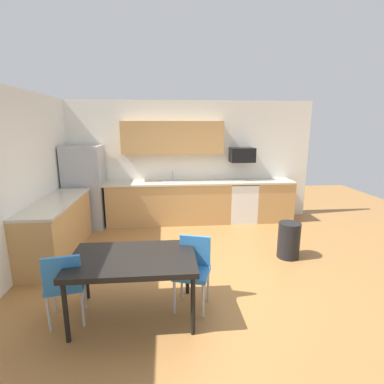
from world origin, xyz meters
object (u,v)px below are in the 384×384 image
(dining_table, at_px, (133,262))
(chair_far_side, at_px, (65,282))
(oven_range, at_px, (241,201))
(microwave, at_px, (242,155))
(trash_bin, at_px, (289,240))
(chair_near_table, at_px, (193,266))
(refrigerator, at_px, (85,187))

(dining_table, distance_m, chair_far_side, 0.75)
(dining_table, bearing_deg, chair_far_side, -172.89)
(chair_far_side, bearing_deg, oven_range, 50.04)
(microwave, height_order, trash_bin, microwave)
(dining_table, distance_m, chair_near_table, 0.73)
(oven_range, bearing_deg, chair_near_table, -114.16)
(oven_range, bearing_deg, trash_bin, -81.39)
(trash_bin, bearing_deg, oven_range, 98.61)
(oven_range, height_order, microwave, microwave)
(chair_near_table, bearing_deg, oven_range, 65.84)
(chair_near_table, xyz_separation_m, chair_far_side, (-1.42, -0.24, 0.00))
(chair_near_table, bearing_deg, trash_bin, 34.38)
(oven_range, distance_m, chair_far_side, 4.41)
(refrigerator, bearing_deg, trash_bin, -26.86)
(oven_range, height_order, chair_near_table, oven_range)
(refrigerator, relative_size, chair_far_side, 2.06)
(refrigerator, xyz_separation_m, trash_bin, (3.73, -1.89, -0.57))
(chair_near_table, bearing_deg, dining_table, -167.84)
(refrigerator, bearing_deg, dining_table, -67.37)
(chair_near_table, distance_m, trash_bin, 2.08)
(microwave, bearing_deg, refrigerator, -177.00)
(refrigerator, bearing_deg, chair_far_side, -79.59)
(dining_table, bearing_deg, microwave, 58.21)
(refrigerator, xyz_separation_m, oven_range, (3.44, 0.08, -0.42))
(refrigerator, distance_m, oven_range, 3.46)
(chair_far_side, bearing_deg, chair_near_table, 9.59)
(oven_range, distance_m, dining_table, 3.91)
(chair_near_table, bearing_deg, chair_far_side, -170.41)
(refrigerator, distance_m, chair_far_side, 3.37)
(chair_far_side, xyz_separation_m, trash_bin, (3.13, 1.41, -0.20))
(dining_table, xyz_separation_m, trash_bin, (2.40, 1.32, -0.37))
(oven_range, relative_size, trash_bin, 1.52)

